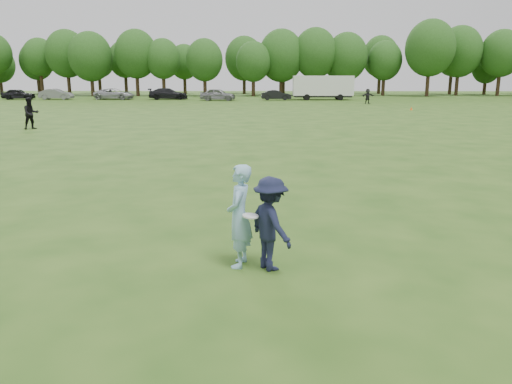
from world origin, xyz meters
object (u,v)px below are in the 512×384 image
Objects in this scene: car_f at (276,95)px; field_cone at (411,109)px; car_d at (168,94)px; player_far_d at (368,96)px; car_b at (56,94)px; cargo_trailer at (323,87)px; player_far_a at (31,113)px; car_e at (218,95)px; car_a at (18,94)px; car_c at (114,94)px; thrower at (239,216)px; defender at (271,224)px.

car_f is 23.15m from field_cone.
car_d is 1.33× the size of car_f.
player_far_d is 41.58m from car_b.
car_b is 36.30m from cargo_trailer.
player_far_a reaches higher than car_e.
field_cone is at bearing -120.74° from car_a.
field_cone is at bearing -134.53° from car_d.
car_a is 0.93× the size of car_e.
car_e is at bearing -171.03° from cargo_trailer.
car_f is (22.08, -1.07, -0.09)m from car_c.
car_f is (-10.42, 8.87, -0.21)m from player_far_d.
car_e is 1.16× the size of car_f.
car_b is 47.11m from field_cone.
car_c is at bearing 149.29° from field_cone.
thrower is 0.92× the size of player_far_a.
player_far_a is at bearing 172.17° from car_e.
car_d is (7.33, 0.26, 0.02)m from car_c.
player_far_d is 0.19× the size of cargo_trailer.
car_f is (1.87, 59.66, -0.24)m from thrower.
player_far_a reaches higher than car_d.
car_f is (1.33, 59.80, -0.15)m from defender.
thrower reaches higher than car_a.
player_far_a is 36.72m from car_e.
car_e is 27.06m from field_cone.
car_c is at bearing 57.85° from player_far_a.
car_d is at bearing -160.44° from thrower.
car_d is at bearing 82.93° from car_f.
cargo_trailer is (13.96, 2.20, 0.99)m from car_e.
car_c is 1.35× the size of car_f.
defender is 67.07m from car_b.
player_far_a is (-14.50, 22.54, 0.16)m from defender.
defender is at bearing -119.40° from player_far_d.
thrower is 0.45× the size of car_f.
car_d is at bearing -19.99° from defender.
thrower is 66.72m from car_b.
car_f is at bearing -92.26° from car_b.
field_cone is at bearing 167.96° from thrower.
thrower is 0.33× the size of car_c.
cargo_trailer is (6.27, 0.75, 1.12)m from car_f.
car_e reaches higher than car_c.
car_b is (-40.43, 9.70, -0.15)m from player_far_d.
defender is at bearing 176.83° from car_f.
car_c is at bearing 85.33° from car_f.
car_d is 17.66× the size of field_cone.
car_f is at bearing -33.65° from defender.
car_f is (15.83, 37.26, -0.31)m from player_far_a.
car_c is (-6.25, 38.33, -0.22)m from player_far_a.
car_c is 22.11m from car_f.
car_c is at bearing -97.26° from car_a.
player_far_d is at bearing -104.17° from car_b.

